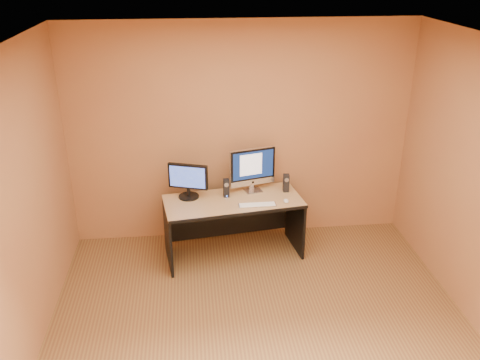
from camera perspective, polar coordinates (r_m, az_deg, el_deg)
The scene contains 12 objects.
floor at distance 4.86m, azimuth 2.70°, elevation -17.53°, with size 4.00×4.00×0.00m, color brown.
walls at distance 4.11m, azimuth 3.05°, elevation -3.85°, with size 4.00×4.00×2.60m, color #9E6A3F, non-canonical shape.
ceiling at distance 3.69m, azimuth 3.51°, elevation 14.31°, with size 4.00×4.00×0.00m, color white.
desk at distance 5.83m, azimuth -0.75°, elevation -5.39°, with size 1.53×0.67×0.71m, color tan, non-canonical shape.
imac at distance 5.78m, azimuth 1.51°, elevation 1.11°, with size 0.54×0.20×0.52m, color silver, non-canonical shape.
second_monitor at distance 5.68m, azimuth -5.84°, elevation -0.12°, with size 0.46×0.23×0.40m, color black, non-canonical shape.
speaker_left at distance 5.71m, azimuth -1.55°, elevation -0.89°, with size 0.06×0.07×0.21m, color black, non-canonical shape.
speaker_right at distance 5.86m, azimuth 5.20°, elevation -0.33°, with size 0.06×0.07×0.21m, color black, non-canonical shape.
keyboard at distance 5.55m, azimuth 1.97°, elevation -2.81°, with size 0.41×0.11×0.02m, color silver.
mouse at distance 5.64m, azimuth 5.21°, elevation -2.34°, with size 0.06×0.10×0.03m, color silver.
cable_a at distance 5.96m, azimuth 1.60°, elevation -0.87°, with size 0.01×0.01×0.21m, color black.
cable_b at distance 5.96m, azimuth 1.48°, elevation -0.88°, with size 0.01×0.01×0.17m, color black.
Camera 1 is at (-0.59, -3.58, 3.22)m, focal length 38.00 mm.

